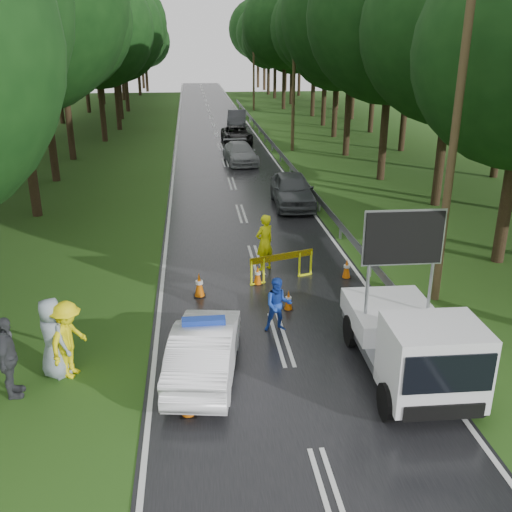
{
  "coord_description": "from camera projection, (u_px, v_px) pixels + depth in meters",
  "views": [
    {
      "loc": [
        -2.21,
        -13.5,
        7.58
      ],
      "look_at": [
        -0.34,
        2.98,
        1.3
      ],
      "focal_mm": 40.0,
      "sensor_mm": 36.0,
      "label": 1
    }
  ],
  "objects": [
    {
      "name": "utility_pole_far",
      "position": [
        254.0,
        64.0,
        64.4
      ],
      "size": [
        1.4,
        0.24,
        10.0
      ],
      "color": "#4B3D23",
      "rests_on": "ground"
    },
    {
      "name": "cone_left_mid",
      "position": [
        199.0,
        285.0,
        17.89
      ],
      "size": [
        0.38,
        0.38,
        0.82
      ],
      "color": "black",
      "rests_on": "ground"
    },
    {
      "name": "cone_right",
      "position": [
        347.0,
        269.0,
        19.31
      ],
      "size": [
        0.34,
        0.34,
        0.71
      ],
      "color": "black",
      "rests_on": "ground"
    },
    {
      "name": "queue_car_second",
      "position": [
        240.0,
        153.0,
        37.42
      ],
      "size": [
        2.26,
        4.74,
        1.33
      ],
      "primitive_type": "imported",
      "rotation": [
        0.0,
        0.0,
        0.09
      ],
      "color": "gray",
      "rests_on": "ground"
    },
    {
      "name": "utility_pole_near",
      "position": [
        455.0,
        136.0,
        16.08
      ],
      "size": [
        1.4,
        0.24,
        10.0
      ],
      "color": "#4B3D23",
      "rests_on": "ground"
    },
    {
      "name": "cone_far",
      "position": [
        258.0,
        275.0,
        18.8
      ],
      "size": [
        0.32,
        0.32,
        0.68
      ],
      "color": "black",
      "rests_on": "ground"
    },
    {
      "name": "queue_car_fourth",
      "position": [
        237.0,
        119.0,
        52.86
      ],
      "size": [
        2.12,
        4.87,
        1.56
      ],
      "primitive_type": "imported",
      "rotation": [
        0.0,
        0.0,
        -0.1
      ],
      "color": "#393A3F",
      "rests_on": "ground"
    },
    {
      "name": "queue_car_third",
      "position": [
        237.0,
        135.0,
        44.81
      ],
      "size": [
        2.33,
        4.74,
        1.3
      ],
      "primitive_type": "imported",
      "rotation": [
        0.0,
        0.0,
        0.04
      ],
      "color": "black",
      "rests_on": "ground"
    },
    {
      "name": "utility_pole_mid",
      "position": [
        294.0,
        79.0,
        40.24
      ],
      "size": [
        1.4,
        0.24,
        10.0
      ],
      "color": "#4B3D23",
      "rests_on": "ground"
    },
    {
      "name": "barrier",
      "position": [
        282.0,
        260.0,
        18.99
      ],
      "size": [
        2.23,
        0.76,
        0.96
      ],
      "rotation": [
        0.0,
        0.0,
        0.31
      ],
      "color": "#F0FF0D",
      "rests_on": "ground"
    },
    {
      "name": "queue_car_first",
      "position": [
        292.0,
        190.0,
        27.68
      ],
      "size": [
        2.04,
        4.75,
        1.6
      ],
      "primitive_type": "imported",
      "rotation": [
        0.0,
        0.0,
        -0.03
      ],
      "color": "#44484C",
      "rests_on": "ground"
    },
    {
      "name": "cone_center",
      "position": [
        288.0,
        300.0,
        17.04
      ],
      "size": [
        0.3,
        0.3,
        0.64
      ],
      "color": "black",
      "rests_on": "ground"
    },
    {
      "name": "civilian",
      "position": [
        278.0,
        305.0,
        15.65
      ],
      "size": [
        0.77,
        0.61,
        1.57
      ],
      "primitive_type": "imported",
      "rotation": [
        0.0,
        0.0,
        -0.02
      ],
      "color": "#1B41B3",
      "rests_on": "ground"
    },
    {
      "name": "road",
      "position": [
        220.0,
        147.0,
        43.34
      ],
      "size": [
        7.0,
        140.0,
        0.02
      ],
      "primitive_type": "cube",
      "color": "black",
      "rests_on": "ground"
    },
    {
      "name": "officer",
      "position": [
        265.0,
        243.0,
        19.77
      ],
      "size": [
        0.88,
        0.81,
        2.02
      ],
      "primitive_type": "imported",
      "rotation": [
        0.0,
        0.0,
        3.71
      ],
      "color": "#DFE70C",
      "rests_on": "ground"
    },
    {
      "name": "ground",
      "position": [
        281.0,
        339.0,
        15.47
      ],
      "size": [
        160.0,
        160.0,
        0.0
      ],
      "primitive_type": "plane",
      "color": "#294B15",
      "rests_on": "ground"
    },
    {
      "name": "bystander_left",
      "position": [
        68.0,
        340.0,
        13.46
      ],
      "size": [
        1.14,
        1.43,
        1.94
      ],
      "primitive_type": "imported",
      "rotation": [
        0.0,
        0.0,
        1.19
      ],
      "color": "#FFEB0D",
      "rests_on": "ground"
    },
    {
      "name": "bystander_mid",
      "position": [
        8.0,
        358.0,
        12.65
      ],
      "size": [
        0.62,
        1.2,
        1.96
      ],
      "primitive_type": "imported",
      "rotation": [
        0.0,
        0.0,
        1.69
      ],
      "color": "#3B3C42",
      "rests_on": "ground"
    },
    {
      "name": "work_truck",
      "position": [
        413.0,
        343.0,
        13.17
      ],
      "size": [
        2.27,
        4.87,
        3.84
      ],
      "rotation": [
        0.0,
        0.0,
        -0.02
      ],
      "color": "gray",
      "rests_on": "ground"
    },
    {
      "name": "cone_near_left",
      "position": [
        188.0,
        401.0,
        12.19
      ],
      "size": [
        0.35,
        0.35,
        0.73
      ],
      "color": "black",
      "rests_on": "ground"
    },
    {
      "name": "guardrail",
      "position": [
        269.0,
        140.0,
        43.23
      ],
      "size": [
        0.12,
        60.06,
        0.7
      ],
      "color": "gray",
      "rests_on": "ground"
    },
    {
      "name": "bystander_right",
      "position": [
        53.0,
        338.0,
        13.46
      ],
      "size": [
        1.13,
        1.15,
        2.01
      ],
      "primitive_type": "imported",
      "rotation": [
        0.0,
        0.0,
        2.31
      ],
      "color": "#8D9CA9",
      "rests_on": "ground"
    },
    {
      "name": "police_sedan",
      "position": [
        205.0,
        349.0,
        13.6
      ],
      "size": [
        2.04,
        4.29,
        1.49
      ],
      "rotation": [
        0.0,
        0.0,
        2.99
      ],
      "color": "white",
      "rests_on": "ground"
    }
  ]
}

